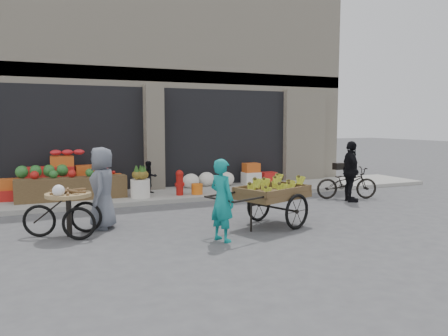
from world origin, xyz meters
name	(u,v)px	position (x,y,z in m)	size (l,w,h in m)	color
ground	(216,229)	(0.00, 0.00, 0.00)	(80.00, 80.00, 0.00)	#424244
sidewalk	(162,195)	(0.00, 4.10, 0.06)	(18.00, 2.20, 0.12)	gray
building	(132,89)	(0.00, 8.03, 3.37)	(14.00, 6.45, 7.00)	beige
fruit_display	(71,177)	(-2.48, 4.38, 0.67)	(3.10, 1.12, 1.24)	red
pineapple_bin	(140,188)	(-0.75, 3.60, 0.37)	(0.52, 0.52, 0.50)	silver
fire_hydrant	(180,182)	(0.35, 3.55, 0.50)	(0.22, 0.22, 0.71)	#A5140F
orange_bucket	(197,189)	(0.85, 3.50, 0.27)	(0.32, 0.32, 0.30)	orange
right_bay_goods	(236,176)	(2.61, 4.70, 0.41)	(3.35, 0.60, 0.70)	silver
seated_person	(149,177)	(-0.35, 4.20, 0.58)	(0.45, 0.35, 0.93)	black
banana_cart	(271,191)	(1.10, -0.29, 0.75)	(2.64, 1.73, 1.03)	brown
vendor_woman	(222,200)	(-0.25, -0.90, 0.75)	(0.55, 0.36, 1.51)	#11827F
tricycle_cart	(68,207)	(-2.79, 0.53, 0.57)	(1.45, 1.07, 0.95)	#9E7F51
vendor_grey	(102,188)	(-2.11, 0.94, 0.83)	(0.81, 0.53, 1.66)	slate
bicycle	(347,183)	(4.72, 1.78, 0.45)	(0.60, 1.72, 0.90)	black
cyclist	(351,171)	(4.52, 1.38, 0.83)	(0.97, 0.40, 1.65)	black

